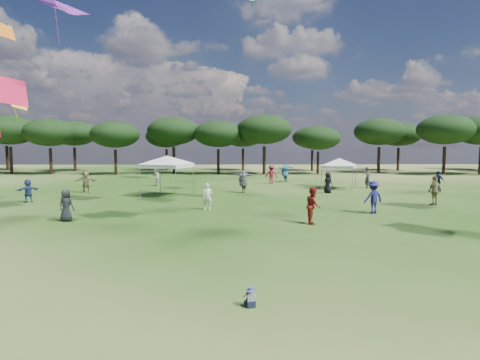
# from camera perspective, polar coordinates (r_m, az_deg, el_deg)

# --- Properties ---
(tree_line) EXTENTS (108.78, 17.63, 7.77)m
(tree_line) POSITION_cam_1_polar(r_m,az_deg,el_deg) (54.09, 2.27, 6.80)
(tree_line) COLOR black
(tree_line) RESTS_ON ground
(tent_left) EXTENTS (5.76, 5.76, 3.24)m
(tent_left) POSITION_cam_1_polar(r_m,az_deg,el_deg) (29.69, -10.33, 3.17)
(tent_left) COLOR gray
(tent_left) RESTS_ON ground
(tent_right) EXTENTS (4.96, 4.96, 2.90)m
(tent_right) POSITION_cam_1_polar(r_m,az_deg,el_deg) (35.12, 13.94, 2.82)
(tent_right) COLOR gray
(tent_right) RESTS_ON ground
(toddler) EXTENTS (0.33, 0.36, 0.46)m
(toddler) POSITION_cam_1_polar(r_m,az_deg,el_deg) (9.63, 1.51, -16.42)
(toddler) COLOR black
(toddler) RESTS_ON ground
(festival_crowd) EXTENTS (30.73, 22.92, 1.87)m
(festival_crowd) POSITION_cam_1_polar(r_m,az_deg,el_deg) (31.03, 2.01, -0.26)
(festival_crowd) COLOR #333238
(festival_crowd) RESTS_ON ground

